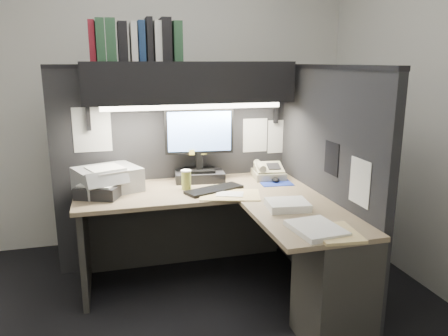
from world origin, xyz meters
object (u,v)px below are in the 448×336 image
Objects in this scene: coffee_cup at (186,180)px; printer at (108,179)px; monitor at (199,153)px; keyboard at (214,190)px; notebook_stack at (100,191)px; desk at (259,250)px; telephone at (268,172)px; overhead_shelf at (190,82)px.

printer is (-0.56, 0.12, 0.02)m from coffee_cup.
monitor is 0.38m from keyboard.
keyboard is at bearing -5.67° from notebook_stack.
monitor reaches higher than desk.
telephone is at bearing 6.88° from notebook_stack.
overhead_shelf is 0.94m from printer.
coffee_cup is (-0.38, 0.56, 0.35)m from desk.
telephone is at bearing -5.35° from overhead_shelf.
printer is at bearing -172.98° from overhead_shelf.
desk is 5.95× the size of notebook_stack.
desk is at bearing -107.72° from telephone.
telephone is 0.71m from coffee_cup.
coffee_cup is at bearing -161.78° from telephone.
notebook_stack is (-0.69, -0.22, -0.73)m from overhead_shelf.
overhead_shelf reaches higher than notebook_stack.
monitor is 4.25× the size of coffee_cup.
keyboard is (-0.19, 0.46, 0.30)m from desk.
overhead_shelf is at bearing -167.47° from monitor.
notebook_stack is (-1.31, -0.16, -0.01)m from telephone.
notebook_stack is (-0.62, -0.02, -0.02)m from coffee_cup.
notebook_stack is (-0.80, 0.08, 0.03)m from keyboard.
coffee_cup is at bearing -33.18° from printer.
coffee_cup reaches higher than telephone.
printer is at bearing 67.71° from notebook_stack.
monitor is 1.35× the size of printer.
keyboard is at bearing -147.80° from telephone.
desk is 2.98× the size of monitor.
desk is 3.89× the size of keyboard.
telephone is (0.55, -0.07, -0.18)m from monitor.
printer is 1.48× the size of notebook_stack.
printer is (-0.70, -0.09, -0.14)m from monitor.
printer is at bearing -166.78° from monitor.
printer is 0.16m from notebook_stack.
overhead_shelf is at bearing -14.42° from printer.
printer is (-1.26, -0.02, 0.04)m from telephone.
printer is at bearing 144.22° from desk.
coffee_cup is 0.47× the size of notebook_stack.
monitor is at bearing -179.61° from telephone.
overhead_shelf is 1.03m from notebook_stack.
coffee_cup reaches higher than keyboard.
monitor is at bearing 106.95° from desk.
coffee_cup is at bearing -119.16° from monitor.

